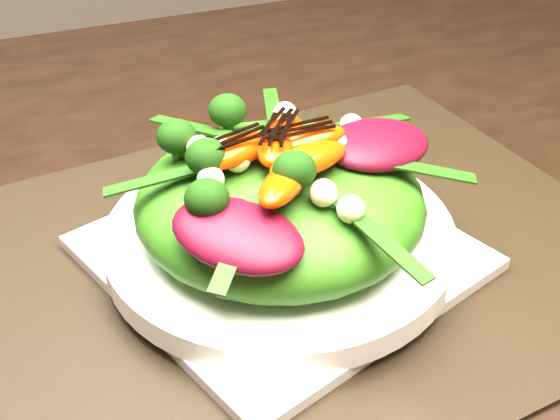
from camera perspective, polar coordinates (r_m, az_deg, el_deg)
name	(u,v)px	position (r m, az deg, el deg)	size (l,w,h in m)	color
dining_table	(175,248)	(0.60, -7.97, -2.85)	(1.60, 0.90, 0.75)	black
placemat	(280,260)	(0.55, 0.00, -3.80)	(0.51, 0.39, 0.00)	black
plate_base	(280,253)	(0.55, 0.00, -3.26)	(0.23, 0.23, 0.01)	silver
salad_bowl	(280,238)	(0.54, 0.00, -2.11)	(0.25, 0.25, 0.02)	white
lettuce_mound	(280,201)	(0.52, 0.00, 0.68)	(0.20, 0.20, 0.07)	#306713
radicchio_leaf	(378,144)	(0.52, 7.45, 4.98)	(0.08, 0.05, 0.02)	#470715
orange_segment	(255,129)	(0.52, -1.92, 6.15)	(0.06, 0.02, 0.02)	#FF3504
broccoli_floret	(188,146)	(0.49, -7.01, 4.85)	(0.04, 0.04, 0.04)	black
macadamia_nut	(330,171)	(0.48, 3.85, 2.97)	(0.02, 0.02, 0.02)	beige
balsamic_drizzle	(255,118)	(0.52, -1.94, 7.00)	(0.05, 0.00, 0.00)	black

